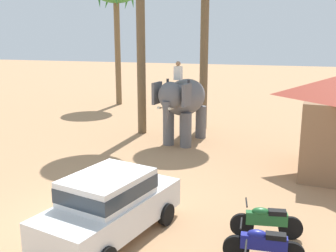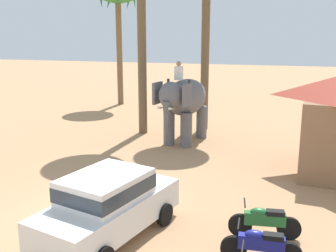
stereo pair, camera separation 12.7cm
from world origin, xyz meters
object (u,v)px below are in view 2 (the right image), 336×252
object	(u,v)px
car_sedan_foreground	(108,203)
signboard_yellow	(336,134)
motorcycle_mid_row	(261,245)
motorcycle_fourth_in_row	(264,221)
elephant_with_mahout	(184,101)

from	to	relation	value
car_sedan_foreground	signboard_yellow	bearing A→B (deg)	46.65
motorcycle_mid_row	car_sedan_foreground	bearing A→B (deg)	179.56
motorcycle_mid_row	motorcycle_fourth_in_row	world-z (taller)	same
car_sedan_foreground	motorcycle_fourth_in_row	world-z (taller)	car_sedan_foreground
elephant_with_mahout	motorcycle_mid_row	xyz separation A→B (m)	(4.40, -9.33, -1.53)
car_sedan_foreground	elephant_with_mahout	distance (m)	9.39
motorcycle_mid_row	motorcycle_fourth_in_row	distance (m)	1.21
car_sedan_foreground	elephant_with_mahout	bearing A→B (deg)	94.00
elephant_with_mahout	motorcycle_mid_row	world-z (taller)	elephant_with_mahout
motorcycle_mid_row	motorcycle_fourth_in_row	bearing A→B (deg)	90.81
elephant_with_mahout	motorcycle_fourth_in_row	size ratio (longest dim) A/B	2.22
motorcycle_fourth_in_row	signboard_yellow	size ratio (longest dim) A/B	0.75
motorcycle_mid_row	signboard_yellow	size ratio (longest dim) A/B	0.75
signboard_yellow	elephant_with_mahout	bearing A→B (deg)	152.70
elephant_with_mahout	signboard_yellow	distance (m)	7.14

